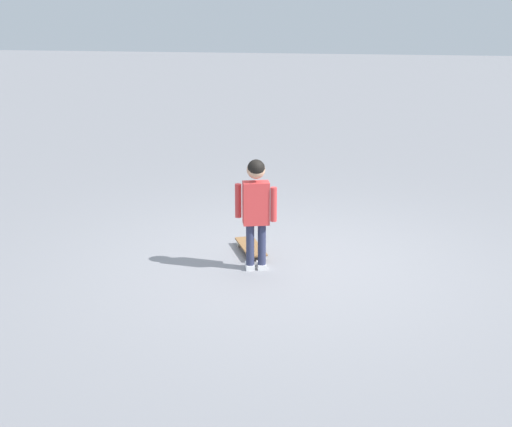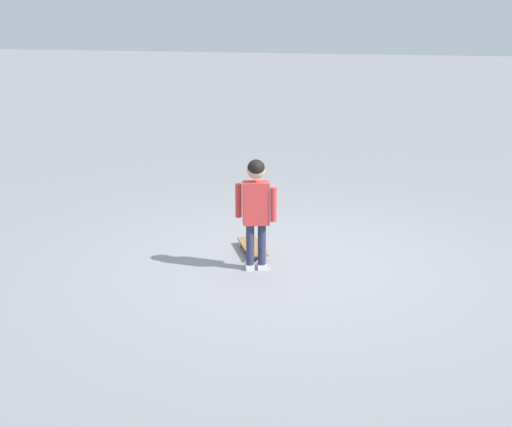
% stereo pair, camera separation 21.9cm
% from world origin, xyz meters
% --- Properties ---
extents(ground_plane, '(50.00, 50.00, 0.00)m').
position_xyz_m(ground_plane, '(0.00, 0.00, 0.00)').
color(ground_plane, gray).
extents(child_person, '(0.40, 0.22, 1.06)m').
position_xyz_m(child_person, '(-0.31, -0.19, 0.66)').
color(child_person, '#2D3351').
rests_on(child_person, ground).
extents(skateboard, '(0.40, 0.62, 0.07)m').
position_xyz_m(skateboard, '(-0.42, 0.26, 0.06)').
color(skateboard, olive).
rests_on(skateboard, ground).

